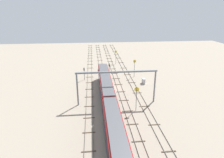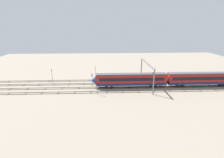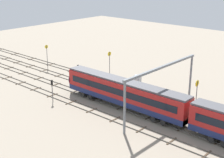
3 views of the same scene
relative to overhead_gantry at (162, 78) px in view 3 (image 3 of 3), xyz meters
name	(u,v)px [view 3 (image 3 of 3)]	position (x,y,z in m)	size (l,w,h in m)	color
ground_plane	(117,100)	(9.20, 0.14, -6.17)	(154.77, 154.77, 0.00)	gray
track_near_foreground	(139,90)	(9.20, -6.27, -6.10)	(138.77, 2.40, 0.16)	#59544C
track_second_near	(125,96)	(9.20, -2.00, -6.10)	(138.77, 2.40, 0.16)	#59544C
track_with_train	(109,103)	(9.20, 2.28, -6.10)	(138.77, 2.40, 0.16)	#59544C
track_second_far	(92,110)	(9.20, 6.55, -6.10)	(138.77, 2.40, 0.16)	#59544C
overhead_gantry	(162,78)	(0.00, 0.00, 0.00)	(0.40, 18.89, 8.09)	slate
speed_sign_near_foreground	(47,54)	(34.30, -3.90, -2.67)	(0.14, 0.85, 5.54)	#4C4C51
speed_sign_mid_trackside	(110,61)	(18.54, -8.16, -2.44)	(0.14, 0.95, 5.77)	#4C4C51
speed_sign_far_trackside	(197,92)	(-4.07, -3.85, -2.39)	(0.14, 1.06, 5.68)	#4C4C51
signal_light_trackside_approach	(52,87)	(17.27, 8.20, -3.57)	(0.31, 0.32, 3.93)	#4C4C51
signal_light_trackside_departure	(78,73)	(19.32, 0.10, -3.21)	(0.31, 0.32, 4.52)	#4C4C51
relay_cabinet	(138,79)	(12.14, -9.72, -5.39)	(1.38, 0.77, 1.55)	#B2B7BC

